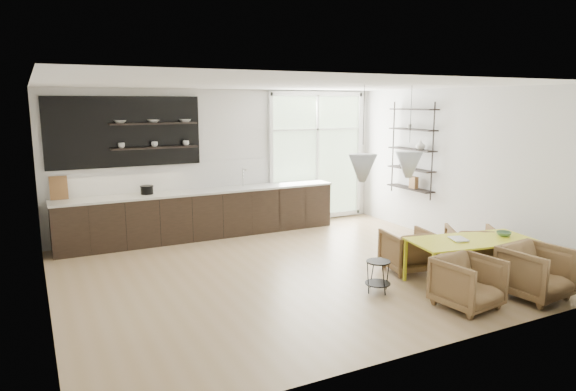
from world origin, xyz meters
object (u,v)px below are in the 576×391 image
object	(u,v)px
armchair_front_right	(536,272)
dining_table	(472,242)
wire_stool	(378,272)
armchair_back_left	(408,250)
armchair_front_left	(468,283)
armchair_back_right	(471,247)

from	to	relation	value
armchair_front_right	dining_table	bearing A→B (deg)	106.15
dining_table	wire_stool	distance (m)	1.51
armchair_back_left	dining_table	bearing A→B (deg)	127.21
dining_table	armchair_front_left	size ratio (longest dim) A/B	2.61
dining_table	armchair_front_left	distance (m)	1.03
dining_table	armchair_back_right	xyz separation A→B (m)	(0.57, 0.52, -0.28)
armchair_back_right	wire_stool	world-z (taller)	armchair_back_right
armchair_front_left	armchair_front_right	bearing A→B (deg)	-16.50
dining_table	armchair_back_left	distance (m)	1.02
armchair_back_right	wire_stool	size ratio (longest dim) A/B	1.64
armchair_back_left	wire_stool	world-z (taller)	armchair_back_left
armchair_back_left	armchair_front_right	xyz separation A→B (m)	(0.78, -1.70, 0.03)
armchair_front_left	armchair_front_right	world-z (taller)	armchair_front_right
dining_table	armchair_front_right	size ratio (longest dim) A/B	2.42
dining_table	armchair_back_left	world-z (taller)	dining_table
armchair_back_left	armchair_front_left	world-z (taller)	armchair_front_left
armchair_back_right	armchair_front_right	xyz separation A→B (m)	(-0.23, -1.36, 0.03)
armchair_back_left	armchair_back_right	bearing A→B (deg)	171.04
armchair_back_right	wire_stool	xyz separation A→B (m)	(-2.00, -0.20, -0.05)
armchair_back_right	armchair_front_right	size ratio (longest dim) A/B	0.93
armchair_back_left	armchair_back_right	world-z (taller)	armchair_back_right
armchair_front_left	armchair_back_left	bearing A→B (deg)	72.16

